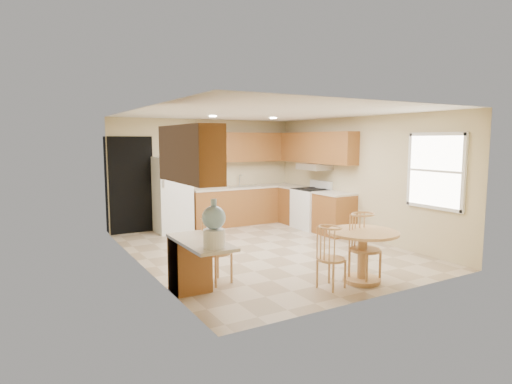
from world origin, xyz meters
TOP-DOWN VIEW (x-y plane):
  - floor at (0.00, 0.00)m, footprint 5.50×5.50m
  - ceiling at (0.00, 0.00)m, footprint 4.50×5.50m
  - wall_back at (0.00, 2.75)m, footprint 4.50×0.02m
  - wall_front at (0.00, -2.75)m, footprint 4.50×0.02m
  - wall_left at (-2.25, 0.00)m, footprint 0.02×5.50m
  - wall_right at (2.25, 0.00)m, footprint 0.02×5.50m
  - doorway at (-1.75, 2.73)m, footprint 0.90×0.02m
  - base_cab_back at (0.88, 2.45)m, footprint 2.75×0.60m
  - counter_back at (0.88, 2.45)m, footprint 2.75×0.63m
  - base_cab_right_a at (1.95, 1.85)m, footprint 0.60×0.59m
  - counter_right_a at (1.95, 1.85)m, footprint 0.63×0.59m
  - base_cab_right_b at (1.95, 0.40)m, footprint 0.60×0.80m
  - counter_right_b at (1.95, 0.40)m, footprint 0.63×0.80m
  - upper_cab_back at (0.88, 2.58)m, footprint 2.75×0.33m
  - upper_cab_right at (2.08, 1.21)m, footprint 0.33×2.42m
  - upper_cab_left at (-2.08, -1.60)m, footprint 0.33×1.40m
  - sink at (0.85, 2.45)m, footprint 0.78×0.44m
  - range_hood at (2.00, 1.18)m, footprint 0.50×0.76m
  - desk_pedestal at (-2.00, -1.32)m, footprint 0.48×0.42m
  - desk_top at (-2.00, -1.70)m, footprint 0.50×1.20m
  - window at (2.23, -1.85)m, footprint 0.06×1.12m
  - can_light_a at (-0.50, 1.20)m, footprint 0.14×0.14m
  - can_light_b at (0.90, 1.20)m, footprint 0.14×0.14m
  - refrigerator at (-0.95, 2.40)m, footprint 0.73×0.71m
  - stove at (1.92, 1.18)m, footprint 0.65×0.76m
  - dining_table at (0.26, -2.20)m, footprint 1.00×1.00m
  - chair_table_a at (-0.29, -2.26)m, footprint 0.38×0.49m
  - chair_table_b at (0.31, -2.29)m, footprint 0.43×0.44m
  - chair_desk at (-1.55, -1.29)m, footprint 0.41×0.53m
  - water_crock at (-2.00, -2.11)m, footprint 0.28×0.28m

SIDE VIEW (x-z plane):
  - floor at x=0.00m, z-range 0.00..0.00m
  - desk_pedestal at x=-2.00m, z-range 0.00..0.72m
  - base_cab_back at x=0.88m, z-range 0.00..0.87m
  - base_cab_right_a at x=1.95m, z-range 0.00..0.87m
  - base_cab_right_b at x=1.95m, z-range 0.00..0.87m
  - stove at x=1.92m, z-range -0.08..1.01m
  - dining_table at x=0.26m, z-range 0.11..0.85m
  - chair_table_a at x=-0.29m, z-range 0.09..0.95m
  - chair_desk at x=-1.55m, z-range 0.10..1.04m
  - chair_table_b at x=0.31m, z-range 0.11..1.08m
  - desk_top at x=-2.00m, z-range 0.73..0.77m
  - refrigerator at x=-0.95m, z-range 0.00..1.66m
  - counter_back at x=0.88m, z-range 0.87..0.91m
  - counter_right_a at x=1.95m, z-range 0.87..0.91m
  - counter_right_b at x=1.95m, z-range 0.87..0.91m
  - sink at x=0.85m, z-range 0.91..0.92m
  - water_crock at x=-2.00m, z-range 0.74..1.32m
  - doorway at x=-1.75m, z-range 0.00..2.10m
  - wall_back at x=0.00m, z-range 0.00..2.50m
  - wall_front at x=0.00m, z-range 0.00..2.50m
  - wall_left at x=-2.25m, z-range 0.00..2.50m
  - wall_right at x=2.25m, z-range 0.00..2.50m
  - range_hood at x=2.00m, z-range 1.35..1.49m
  - window at x=2.23m, z-range 0.85..2.15m
  - upper_cab_back at x=0.88m, z-range 1.50..2.20m
  - upper_cab_right at x=2.08m, z-range 1.50..2.20m
  - upper_cab_left at x=-2.08m, z-range 1.50..2.20m
  - can_light_a at x=-0.50m, z-range 2.48..2.49m
  - can_light_b at x=0.90m, z-range 2.48..2.49m
  - ceiling at x=0.00m, z-range 2.49..2.51m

